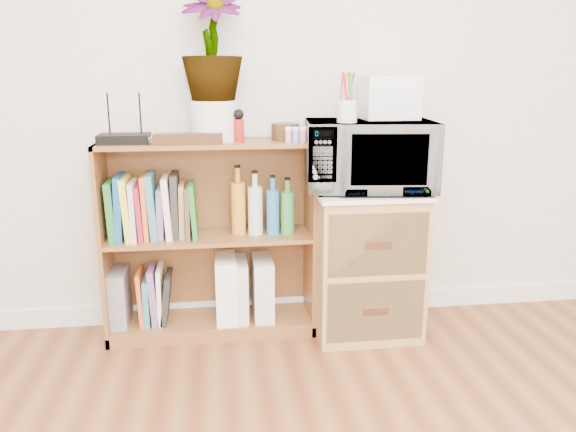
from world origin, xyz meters
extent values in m
cube|color=white|center=(0.00, 2.24, 0.05)|extent=(4.00, 0.02, 0.10)
cube|color=brown|center=(-0.35, 2.10, 0.47)|extent=(1.00, 0.30, 0.95)
cube|color=#9E7542|center=(0.40, 2.02, 0.35)|extent=(0.50, 0.45, 0.70)
imported|color=white|center=(0.40, 2.02, 0.88)|extent=(0.63, 0.46, 0.32)
cylinder|color=white|center=(0.27, 1.94, 1.09)|extent=(0.09, 0.09, 0.10)
cube|color=white|center=(0.51, 2.10, 1.14)|extent=(0.25, 0.21, 0.20)
cube|color=black|center=(-0.71, 2.08, 0.97)|extent=(0.23, 0.15, 0.04)
imported|color=silver|center=(-0.61, 2.07, 0.97)|extent=(0.13, 0.13, 0.03)
cylinder|color=silver|center=(-0.31, 2.12, 1.04)|extent=(0.22, 0.22, 0.18)
imported|color=#377830|center=(-0.31, 2.12, 1.38)|extent=(0.27, 0.27, 0.49)
cube|color=#331E0D|center=(-0.43, 2.00, 0.97)|extent=(0.30, 0.08, 0.05)
cylinder|color=#A81514|center=(-0.20, 2.06, 1.00)|extent=(0.05, 0.05, 0.10)
cylinder|color=#33200E|center=(0.02, 2.11, 0.99)|extent=(0.13, 0.13, 0.08)
cube|color=#CF738E|center=(0.05, 2.01, 0.98)|extent=(0.12, 0.04, 0.06)
cube|color=gray|center=(-0.79, 2.10, 0.20)|extent=(0.08, 0.21, 0.27)
cube|color=white|center=(-0.28, 2.09, 0.23)|extent=(0.10, 0.25, 0.32)
cube|color=silver|center=(-0.22, 2.09, 0.22)|extent=(0.09, 0.24, 0.30)
cube|color=silver|center=(-0.10, 2.09, 0.22)|extent=(0.10, 0.24, 0.30)
cube|color=#217B34|center=(-0.79, 2.10, 0.64)|extent=(0.04, 0.20, 0.28)
cube|color=#165189|center=(-0.76, 2.10, 0.65)|extent=(0.04, 0.20, 0.30)
cube|color=yellow|center=(-0.72, 2.10, 0.65)|extent=(0.04, 0.20, 0.30)
cube|color=silver|center=(-0.69, 2.10, 0.64)|extent=(0.03, 0.20, 0.27)
cube|color=#A21B2E|center=(-0.67, 2.10, 0.63)|extent=(0.03, 0.20, 0.26)
cube|color=orange|center=(-0.64, 2.10, 0.65)|extent=(0.03, 0.20, 0.30)
cube|color=teal|center=(-0.61, 2.10, 0.65)|extent=(0.05, 0.20, 0.31)
cube|color=slate|center=(-0.57, 2.10, 0.62)|extent=(0.04, 0.20, 0.24)
cube|color=#FFE7C6|center=(-0.54, 2.10, 0.64)|extent=(0.04, 0.20, 0.29)
cube|color=#292929|center=(-0.51, 2.10, 0.65)|extent=(0.03, 0.20, 0.30)
cube|color=#A8874D|center=(-0.48, 2.10, 0.63)|extent=(0.03, 0.20, 0.25)
cube|color=brown|center=(-0.45, 2.10, 0.62)|extent=(0.03, 0.20, 0.25)
cube|color=#22802B|center=(-0.42, 2.10, 0.63)|extent=(0.04, 0.20, 0.26)
cylinder|color=orange|center=(-0.21, 2.10, 0.66)|extent=(0.07, 0.07, 0.32)
cylinder|color=silver|center=(-0.13, 2.10, 0.65)|extent=(0.07, 0.07, 0.30)
cylinder|color=#2878BA|center=(-0.05, 2.10, 0.64)|extent=(0.06, 0.06, 0.28)
cylinder|color=#348F3E|center=(0.03, 2.10, 0.63)|extent=(0.07, 0.07, 0.26)
cube|color=#D85426|center=(-0.69, 2.10, 0.20)|extent=(0.03, 0.19, 0.26)
cube|color=teal|center=(-0.66, 2.10, 0.18)|extent=(0.03, 0.19, 0.23)
cube|color=slate|center=(-0.63, 2.10, 0.21)|extent=(0.04, 0.19, 0.28)
cube|color=#FFECC6|center=(-0.60, 2.10, 0.21)|extent=(0.03, 0.19, 0.28)
cube|color=black|center=(-0.57, 2.10, 0.19)|extent=(0.06, 0.19, 0.24)
camera|label=1|loc=(-0.31, -0.52, 1.26)|focal=35.00mm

